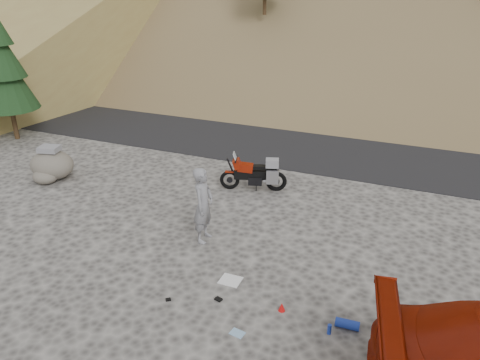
{
  "coord_description": "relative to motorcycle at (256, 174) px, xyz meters",
  "views": [
    {
      "loc": [
        4.05,
        -8.49,
        6.16
      ],
      "look_at": [
        -0.35,
        2.11,
        1.0
      ],
      "focal_mm": 35.0,
      "sensor_mm": 36.0,
      "label": 1
    }
  ],
  "objects": [
    {
      "name": "gear_bottle",
      "position": [
        3.46,
        -5.31,
        -0.42
      ],
      "size": [
        0.08,
        0.08,
        0.21
      ],
      "primitive_type": "cylinder",
      "rotation": [
        0.0,
        0.0,
        0.11
      ],
      "color": "#1B36A7",
      "rests_on": "ground"
    },
    {
      "name": "gear_white_cloth",
      "position": [
        1.12,
        -4.53,
        -0.51
      ],
      "size": [
        0.45,
        0.4,
        0.02
      ],
      "primitive_type": "cube",
      "rotation": [
        0.0,
        0.0,
        0.0
      ],
      "color": "white",
      "rests_on": "ground"
    },
    {
      "name": "ground",
      "position": [
        0.46,
        -3.68,
        -0.52
      ],
      "size": [
        140.0,
        140.0,
        0.0
      ],
      "primitive_type": "plane",
      "color": "#3E3C39",
      "rests_on": "ground"
    },
    {
      "name": "gear_blue_mat",
      "position": [
        3.74,
        -5.03,
        -0.43
      ],
      "size": [
        0.46,
        0.2,
        0.18
      ],
      "primitive_type": "cylinder",
      "rotation": [
        0.0,
        1.57,
        0.05
      ],
      "color": "#1B36A7",
      "rests_on": "ground"
    },
    {
      "name": "boulder",
      "position": [
        -6.37,
        -1.68,
        -0.04
      ],
      "size": [
        1.46,
        1.25,
        1.1
      ],
      "rotation": [
        0.0,
        0.0,
        0.03
      ],
      "color": "#504B45",
      "rests_on": "ground"
    },
    {
      "name": "gear_funnel",
      "position": [
        2.45,
        -5.04,
        -0.43
      ],
      "size": [
        0.17,
        0.17,
        0.18
      ],
      "primitive_type": "cone",
      "rotation": [
        0.0,
        0.0,
        -0.21
      ],
      "color": "red",
      "rests_on": "ground"
    },
    {
      "name": "gear_blue_cloth",
      "position": [
        1.88,
        -5.96,
        -0.51
      ],
      "size": [
        0.29,
        0.24,
        0.01
      ],
      "primitive_type": "cube",
      "rotation": [
        0.0,
        0.0,
        -0.16
      ],
      "color": "#83AACB",
      "rests_on": "ground"
    },
    {
      "name": "road",
      "position": [
        0.46,
        5.32,
        -0.52
      ],
      "size": [
        120.0,
        7.0,
        0.05
      ],
      "primitive_type": "cube",
      "color": "black",
      "rests_on": "ground"
    },
    {
      "name": "conifer_verge",
      "position": [
        -10.54,
        0.82,
        2.37
      ],
      "size": [
        2.2,
        2.2,
        5.04
      ],
      "color": "#362413",
      "rests_on": "ground"
    },
    {
      "name": "motorcycle",
      "position": [
        0.0,
        0.0,
        0.0
      ],
      "size": [
        1.98,
        0.95,
        1.22
      ],
      "rotation": [
        0.0,
        0.0,
        0.32
      ],
      "color": "black",
      "rests_on": "ground"
    },
    {
      "name": "small_rock",
      "position": [
        -6.32,
        -2.08,
        -0.28
      ],
      "size": [
        1.01,
        0.96,
        0.48
      ],
      "rotation": [
        0.0,
        0.0,
        -0.37
      ],
      "color": "#504B45",
      "rests_on": "ground"
    },
    {
      "name": "man",
      "position": [
        -0.17,
        -3.2,
        -0.52
      ],
      "size": [
        0.51,
        0.73,
        1.93
      ],
      "primitive_type": "imported",
      "rotation": [
        0.0,
        0.0,
        1.64
      ],
      "color": "gray",
      "rests_on": "ground"
    },
    {
      "name": "gear_glove_b",
      "position": [
        0.21,
        -5.62,
        -0.5
      ],
      "size": [
        0.13,
        0.12,
        0.03
      ],
      "primitive_type": "cube",
      "rotation": [
        0.0,
        0.0,
        0.67
      ],
      "color": "black",
      "rests_on": "ground"
    },
    {
      "name": "gear_glove_a",
      "position": [
        1.15,
        -5.22,
        -0.5
      ],
      "size": [
        0.16,
        0.14,
        0.04
      ],
      "primitive_type": "cube",
      "rotation": [
        0.0,
        0.0,
        -0.26
      ],
      "color": "black",
      "rests_on": "ground"
    }
  ]
}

